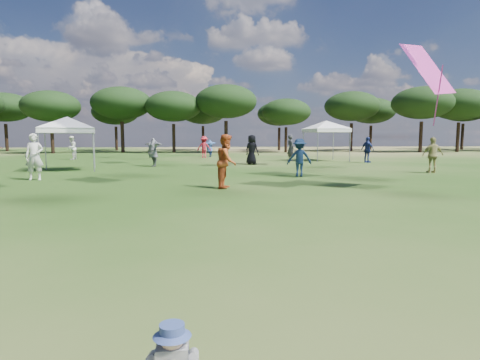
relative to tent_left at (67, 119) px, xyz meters
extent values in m
cylinder|color=black|center=(-8.70, 23.23, -1.13)|extent=(0.36, 0.36, 3.14)
ellipsoid|color=black|center=(-8.70, 23.23, 2.33)|extent=(6.11, 6.11, 3.29)
cylinder|color=black|center=(-1.58, 24.74, -0.97)|extent=(0.40, 0.40, 3.46)
ellipsoid|color=black|center=(-1.58, 24.74, 2.84)|extent=(6.73, 6.73, 3.63)
cylinder|color=black|center=(4.23, 23.56, -1.09)|extent=(0.37, 0.37, 3.21)
ellipsoid|color=black|center=(4.23, 23.56, 2.44)|extent=(6.24, 6.24, 3.36)
cylinder|color=black|center=(10.07, 23.11, -0.92)|extent=(0.41, 0.41, 3.56)
ellipsoid|color=black|center=(10.07, 23.11, 2.99)|extent=(6.91, 6.91, 3.73)
cylinder|color=black|center=(17.01, 23.44, -1.26)|extent=(0.33, 0.33, 2.88)
ellipsoid|color=black|center=(17.01, 23.44, 1.91)|extent=(5.60, 5.60, 3.02)
cylinder|color=black|center=(25.77, 25.91, -0.98)|extent=(0.39, 0.39, 3.44)
ellipsoid|color=black|center=(25.77, 25.91, 2.81)|extent=(6.69, 6.69, 3.60)
cylinder|color=black|center=(32.58, 21.98, -0.93)|extent=(0.40, 0.40, 3.53)
ellipsoid|color=black|center=(32.58, 21.98, 2.96)|extent=(6.86, 6.86, 3.70)
cylinder|color=black|center=(37.46, 22.39, -0.97)|extent=(0.40, 0.40, 3.47)
ellipsoid|color=black|center=(37.46, 22.39, 2.85)|extent=(6.74, 6.74, 3.63)
cylinder|color=black|center=(-16.58, 30.50, -1.01)|extent=(0.39, 0.39, 3.37)
ellipsoid|color=black|center=(-16.58, 30.50, 2.69)|extent=(6.54, 6.54, 3.53)
cylinder|color=black|center=(-3.71, 32.24, -1.14)|extent=(0.36, 0.36, 3.11)
ellipsoid|color=black|center=(-3.71, 32.24, 2.28)|extent=(6.05, 6.05, 3.26)
cylinder|color=black|center=(7.64, 31.45, -1.10)|extent=(0.37, 0.37, 3.20)
ellipsoid|color=black|center=(7.64, 31.45, 2.42)|extent=(6.21, 6.21, 3.35)
cylinder|color=black|center=(17.64, 30.27, -1.20)|extent=(0.34, 0.34, 2.99)
ellipsoid|color=black|center=(17.64, 30.27, 2.09)|extent=(5.81, 5.81, 3.13)
cylinder|color=black|center=(30.43, 30.68, -1.04)|extent=(0.38, 0.38, 3.31)
ellipsoid|color=black|center=(30.43, 30.68, 2.60)|extent=(6.43, 6.43, 3.47)
cylinder|color=black|center=(44.12, 31.05, -0.88)|extent=(0.42, 0.42, 3.64)
ellipsoid|color=black|center=(44.12, 31.05, 3.12)|extent=(7.06, 7.06, 3.81)
cylinder|color=gray|center=(-0.94, -1.51, -1.62)|extent=(0.06, 0.06, 2.15)
cylinder|color=gray|center=(1.51, -0.94, -1.62)|extent=(0.06, 0.06, 2.15)
cylinder|color=gray|center=(-1.51, 0.94, -1.62)|extent=(0.06, 0.06, 2.15)
cylinder|color=gray|center=(0.94, 1.51, -1.62)|extent=(0.06, 0.06, 2.15)
cube|color=white|center=(0.00, 0.00, -0.60)|extent=(3.20, 3.20, 0.25)
pyramid|color=white|center=(0.00, 0.00, 0.13)|extent=(5.31, 5.31, 0.60)
cylinder|color=gray|center=(15.25, 5.54, -1.55)|extent=(0.06, 0.06, 2.29)
cylinder|color=gray|center=(17.75, 5.90, -1.55)|extent=(0.06, 0.06, 2.29)
cylinder|color=gray|center=(14.88, 8.04, -1.55)|extent=(0.06, 0.06, 2.29)
cylinder|color=gray|center=(17.39, 8.41, -1.55)|extent=(0.06, 0.06, 2.29)
cube|color=white|center=(16.32, 6.97, -0.46)|extent=(3.05, 3.05, 0.25)
pyramid|color=white|center=(16.32, 6.97, 0.27)|extent=(5.43, 5.43, 0.60)
cylinder|color=white|center=(6.40, -19.45, -2.42)|extent=(0.07, 0.22, 0.14)
cylinder|color=white|center=(6.68, -19.45, -2.42)|extent=(0.07, 0.22, 0.14)
sphere|color=#E0B293|center=(6.54, -19.51, -2.27)|extent=(0.15, 0.15, 0.15)
cone|color=#415698|center=(6.54, -19.51, -2.23)|extent=(0.26, 0.26, 0.03)
cylinder|color=#415698|center=(6.54, -19.51, -2.20)|extent=(0.17, 0.17, 0.07)
imported|color=#28292D|center=(13.61, 6.83, -1.74)|extent=(0.61, 0.79, 1.92)
imported|color=beige|center=(0.10, -4.82, -1.74)|extent=(0.76, 0.55, 1.92)
imported|color=silver|center=(-2.93, 10.41, -1.78)|extent=(0.76, 0.94, 1.84)
imported|color=navy|center=(7.90, 13.66, -1.92)|extent=(1.54, 1.84, 1.55)
imported|color=navy|center=(18.49, 4.53, -1.81)|extent=(0.86, 1.13, 1.78)
imported|color=#A5441B|center=(7.75, -8.31, -1.77)|extent=(0.92, 1.06, 1.86)
imported|color=#4F5054|center=(4.13, 2.40, -1.84)|extent=(1.66, 2.06, 1.71)
imported|color=black|center=(10.26, 3.48, -1.75)|extent=(1.10, 1.06, 1.90)
imported|color=#AD1C2A|center=(7.38, 12.03, -1.78)|extent=(1.28, 0.86, 1.84)
imported|color=#A09757|center=(18.28, -3.51, -1.82)|extent=(1.06, 0.48, 1.77)
imported|color=#152C4C|center=(11.29, -4.58, -1.85)|extent=(1.15, 0.73, 1.69)
plane|color=#C0308F|center=(14.31, -9.37, 1.30)|extent=(2.49, 2.03, 1.90)
camera|label=1|loc=(6.71, -22.07, -0.93)|focal=30.00mm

